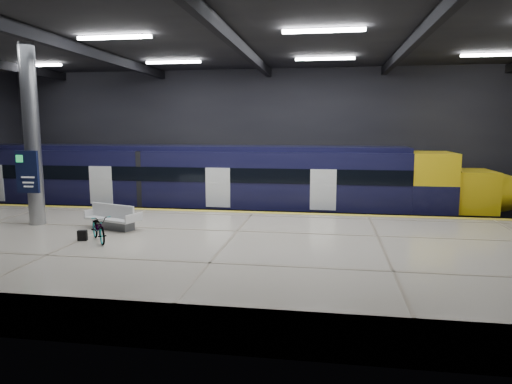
# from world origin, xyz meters

# --- Properties ---
(ground) EXTENTS (30.00, 30.00, 0.00)m
(ground) POSITION_xyz_m (0.00, 0.00, 0.00)
(ground) COLOR black
(ground) RESTS_ON ground
(room_shell) EXTENTS (30.10, 16.10, 8.05)m
(room_shell) POSITION_xyz_m (-0.00, 0.00, 5.72)
(room_shell) COLOR black
(room_shell) RESTS_ON ground
(platform) EXTENTS (30.00, 11.00, 1.10)m
(platform) POSITION_xyz_m (0.00, -2.50, 0.55)
(platform) COLOR #B8B19C
(platform) RESTS_ON ground
(safety_strip) EXTENTS (30.00, 0.40, 0.01)m
(safety_strip) POSITION_xyz_m (0.00, 2.75, 1.11)
(safety_strip) COLOR gold
(safety_strip) RESTS_ON platform
(rails) EXTENTS (30.00, 1.52, 0.16)m
(rails) POSITION_xyz_m (0.00, 5.50, 0.08)
(rails) COLOR gray
(rails) RESTS_ON ground
(train) EXTENTS (29.40, 2.84, 3.79)m
(train) POSITION_xyz_m (-3.16, 5.50, 2.06)
(train) COLOR black
(train) RESTS_ON ground
(bench) EXTENTS (2.29, 1.53, 0.94)m
(bench) POSITION_xyz_m (-4.65, -1.37, 1.43)
(bench) COLOR #595B60
(bench) RESTS_ON platform
(bicycle) EXTENTS (1.56, 1.72, 0.91)m
(bicycle) POSITION_xyz_m (-4.26, -3.20, 1.55)
(bicycle) COLOR #99999E
(bicycle) RESTS_ON platform
(pannier_bag) EXTENTS (0.33, 0.24, 0.35)m
(pannier_bag) POSITION_xyz_m (-4.86, -3.20, 1.28)
(pannier_bag) COLOR black
(pannier_bag) RESTS_ON platform
(info_column) EXTENTS (0.90, 0.78, 6.90)m
(info_column) POSITION_xyz_m (-8.00, -1.03, 4.46)
(info_column) COLOR #9EA0A5
(info_column) RESTS_ON platform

